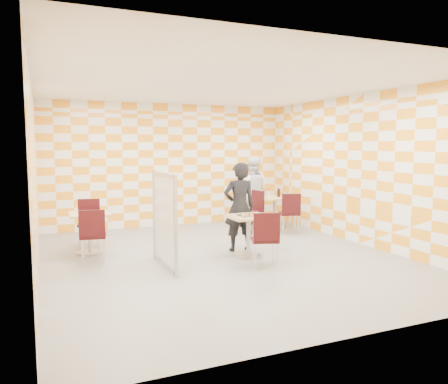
{
  "coord_description": "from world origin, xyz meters",
  "views": [
    {
      "loc": [
        -2.91,
        -6.97,
        1.97
      ],
      "look_at": [
        0.1,
        0.2,
        1.15
      ],
      "focal_mm": 35.0,
      "sensor_mm": 36.0,
      "label": 1
    }
  ],
  "objects_px": {
    "chair_empty_near": "(93,232)",
    "second_table": "(275,207)",
    "chair_empty_far": "(89,219)",
    "soda_bottle": "(279,193)",
    "man_dark": "(239,207)",
    "chair_main_front": "(266,235)",
    "chair_second_side": "(254,207)",
    "sport_bottle": "(269,194)",
    "partition": "(164,220)",
    "man_white": "(252,191)",
    "empty_table": "(90,226)",
    "main_table": "(249,229)",
    "chair_second_front": "(290,210)"
  },
  "relations": [
    {
      "from": "chair_empty_near",
      "to": "second_table",
      "type": "bearing_deg",
      "value": 20.16
    },
    {
      "from": "chair_empty_far",
      "to": "soda_bottle",
      "type": "height_order",
      "value": "soda_bottle"
    },
    {
      "from": "man_dark",
      "to": "chair_main_front",
      "type": "bearing_deg",
      "value": 90.46
    },
    {
      "from": "soda_bottle",
      "to": "chair_second_side",
      "type": "bearing_deg",
      "value": 176.2
    },
    {
      "from": "chair_main_front",
      "to": "soda_bottle",
      "type": "bearing_deg",
      "value": 56.85
    },
    {
      "from": "chair_empty_near",
      "to": "sport_bottle",
      "type": "distance_m",
      "value": 4.57
    },
    {
      "from": "partition",
      "to": "man_white",
      "type": "distance_m",
      "value": 4.15
    },
    {
      "from": "empty_table",
      "to": "soda_bottle",
      "type": "bearing_deg",
      "value": 10.97
    },
    {
      "from": "second_table",
      "to": "chair_second_side",
      "type": "height_order",
      "value": "chair_second_side"
    },
    {
      "from": "chair_second_side",
      "to": "chair_empty_near",
      "type": "xyz_separation_m",
      "value": [
        -3.87,
        -1.67,
        0.0
      ]
    },
    {
      "from": "main_table",
      "to": "soda_bottle",
      "type": "distance_m",
      "value": 2.98
    },
    {
      "from": "chair_second_front",
      "to": "chair_empty_far",
      "type": "distance_m",
      "value": 4.3
    },
    {
      "from": "chair_empty_far",
      "to": "soda_bottle",
      "type": "distance_m",
      "value": 4.43
    },
    {
      "from": "chair_main_front",
      "to": "empty_table",
      "type": "bearing_deg",
      "value": 139.1
    },
    {
      "from": "main_table",
      "to": "sport_bottle",
      "type": "xyz_separation_m",
      "value": [
        1.65,
        2.3,
        0.33
      ]
    },
    {
      "from": "partition",
      "to": "man_white",
      "type": "relative_size",
      "value": 0.9
    },
    {
      "from": "chair_second_front",
      "to": "partition",
      "type": "height_order",
      "value": "partition"
    },
    {
      "from": "empty_table",
      "to": "man_dark",
      "type": "height_order",
      "value": "man_dark"
    },
    {
      "from": "empty_table",
      "to": "chair_second_side",
      "type": "height_order",
      "value": "chair_second_side"
    },
    {
      "from": "chair_main_front",
      "to": "chair_second_front",
      "type": "distance_m",
      "value": 2.9
    },
    {
      "from": "chair_second_front",
      "to": "soda_bottle",
      "type": "distance_m",
      "value": 0.85
    },
    {
      "from": "man_white",
      "to": "soda_bottle",
      "type": "relative_size",
      "value": 7.48
    },
    {
      "from": "main_table",
      "to": "chair_main_front",
      "type": "relative_size",
      "value": 0.81
    },
    {
      "from": "second_table",
      "to": "partition",
      "type": "bearing_deg",
      "value": -145.39
    },
    {
      "from": "chair_second_front",
      "to": "man_white",
      "type": "relative_size",
      "value": 0.54
    },
    {
      "from": "chair_main_front",
      "to": "chair_second_front",
      "type": "xyz_separation_m",
      "value": [
        1.83,
        2.25,
        0.0
      ]
    },
    {
      "from": "main_table",
      "to": "sport_bottle",
      "type": "bearing_deg",
      "value": 54.25
    },
    {
      "from": "main_table",
      "to": "partition",
      "type": "xyz_separation_m",
      "value": [
        -1.54,
        -0.06,
        0.28
      ]
    },
    {
      "from": "chair_second_front",
      "to": "chair_empty_far",
      "type": "height_order",
      "value": "same"
    },
    {
      "from": "soda_bottle",
      "to": "chair_main_front",
      "type": "bearing_deg",
      "value": -123.15
    },
    {
      "from": "main_table",
      "to": "soda_bottle",
      "type": "xyz_separation_m",
      "value": [
        1.91,
        2.27,
        0.34
      ]
    },
    {
      "from": "main_table",
      "to": "chair_second_front",
      "type": "xyz_separation_m",
      "value": [
        1.76,
        1.49,
        0.04
      ]
    },
    {
      "from": "main_table",
      "to": "chair_empty_near",
      "type": "height_order",
      "value": "chair_empty_near"
    },
    {
      "from": "chair_second_front",
      "to": "chair_empty_near",
      "type": "height_order",
      "value": "same"
    },
    {
      "from": "chair_second_side",
      "to": "chair_empty_near",
      "type": "height_order",
      "value": "same"
    },
    {
      "from": "sport_bottle",
      "to": "chair_empty_near",
      "type": "bearing_deg",
      "value": -158.61
    },
    {
      "from": "empty_table",
      "to": "sport_bottle",
      "type": "xyz_separation_m",
      "value": [
        4.21,
        0.9,
        0.33
      ]
    },
    {
      "from": "empty_table",
      "to": "man_dark",
      "type": "bearing_deg",
      "value": -18.52
    },
    {
      "from": "chair_empty_near",
      "to": "man_dark",
      "type": "xyz_separation_m",
      "value": [
        2.65,
        -0.11,
        0.29
      ]
    },
    {
      "from": "partition",
      "to": "chair_empty_far",
      "type": "bearing_deg",
      "value": 114.64
    },
    {
      "from": "chair_main_front",
      "to": "partition",
      "type": "distance_m",
      "value": 1.65
    },
    {
      "from": "man_dark",
      "to": "man_white",
      "type": "distance_m",
      "value": 2.68
    },
    {
      "from": "chair_main_front",
      "to": "chair_empty_near",
      "type": "height_order",
      "value": "same"
    },
    {
      "from": "chair_second_front",
      "to": "second_table",
      "type": "bearing_deg",
      "value": 87.42
    },
    {
      "from": "chair_main_front",
      "to": "chair_empty_far",
      "type": "height_order",
      "value": "same"
    },
    {
      "from": "chair_second_side",
      "to": "man_dark",
      "type": "relative_size",
      "value": 0.55
    },
    {
      "from": "main_table",
      "to": "man_white",
      "type": "bearing_deg",
      "value": 62.5
    },
    {
      "from": "chair_empty_near",
      "to": "man_dark",
      "type": "height_order",
      "value": "man_dark"
    },
    {
      "from": "empty_table",
      "to": "second_table",
      "type": "bearing_deg",
      "value": 10.95
    },
    {
      "from": "sport_bottle",
      "to": "chair_second_side",
      "type": "bearing_deg",
      "value": 178.02
    }
  ]
}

